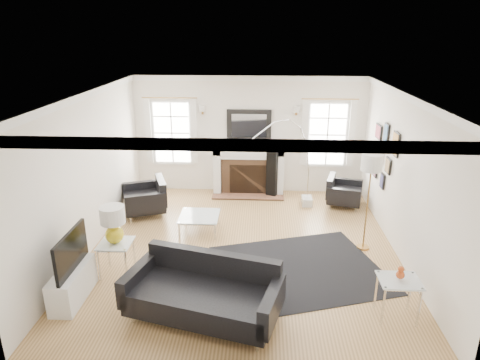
# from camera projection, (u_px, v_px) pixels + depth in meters

# --- Properties ---
(floor) EXTENTS (6.00, 6.00, 0.00)m
(floor) POSITION_uv_depth(u_px,v_px,m) (243.00, 248.00, 7.87)
(floor) COLOR olive
(floor) RESTS_ON ground
(back_wall) EXTENTS (5.50, 0.04, 2.80)m
(back_wall) POSITION_uv_depth(u_px,v_px,m) (249.00, 135.00, 10.23)
(back_wall) COLOR white
(back_wall) RESTS_ON floor
(front_wall) EXTENTS (5.50, 0.04, 2.80)m
(front_wall) POSITION_uv_depth(u_px,v_px,m) (231.00, 267.00, 4.58)
(front_wall) COLOR white
(front_wall) RESTS_ON floor
(left_wall) EXTENTS (0.04, 6.00, 2.80)m
(left_wall) POSITION_uv_depth(u_px,v_px,m) (88.00, 173.00, 7.54)
(left_wall) COLOR white
(left_wall) RESTS_ON floor
(right_wall) EXTENTS (0.04, 6.00, 2.80)m
(right_wall) POSITION_uv_depth(u_px,v_px,m) (405.00, 179.00, 7.27)
(right_wall) COLOR white
(right_wall) RESTS_ON floor
(ceiling) EXTENTS (5.50, 6.00, 0.02)m
(ceiling) POSITION_uv_depth(u_px,v_px,m) (244.00, 95.00, 6.94)
(ceiling) COLOR white
(ceiling) RESTS_ON back_wall
(crown_molding) EXTENTS (5.50, 6.00, 0.12)m
(crown_molding) POSITION_uv_depth(u_px,v_px,m) (244.00, 98.00, 6.96)
(crown_molding) COLOR white
(crown_molding) RESTS_ON back_wall
(fireplace) EXTENTS (1.70, 0.69, 1.11)m
(fireplace) POSITION_uv_depth(u_px,v_px,m) (248.00, 172.00, 10.32)
(fireplace) COLOR white
(fireplace) RESTS_ON floor
(mantel_mirror) EXTENTS (1.05, 0.07, 0.75)m
(mantel_mirror) POSITION_uv_depth(u_px,v_px,m) (249.00, 125.00, 10.10)
(mantel_mirror) COLOR black
(mantel_mirror) RESTS_ON back_wall
(window_left) EXTENTS (1.24, 0.15, 1.62)m
(window_left) POSITION_uv_depth(u_px,v_px,m) (172.00, 133.00, 10.25)
(window_left) COLOR white
(window_left) RESTS_ON back_wall
(window_right) EXTENTS (1.24, 0.15, 1.62)m
(window_right) POSITION_uv_depth(u_px,v_px,m) (327.00, 134.00, 10.07)
(window_right) COLOR white
(window_right) RESTS_ON back_wall
(gallery_wall) EXTENTS (0.04, 1.73, 1.29)m
(gallery_wall) POSITION_uv_depth(u_px,v_px,m) (384.00, 151.00, 8.45)
(gallery_wall) COLOR black
(gallery_wall) RESTS_ON right_wall
(tv_unit) EXTENTS (0.35, 1.00, 1.09)m
(tv_unit) POSITION_uv_depth(u_px,v_px,m) (72.00, 280.00, 6.28)
(tv_unit) COLOR white
(tv_unit) RESTS_ON floor
(area_rug) EXTENTS (3.19, 2.90, 0.01)m
(area_rug) POSITION_uv_depth(u_px,v_px,m) (299.00, 269.00, 7.16)
(area_rug) COLOR black
(area_rug) RESTS_ON floor
(sofa) EXTENTS (2.28, 1.47, 0.69)m
(sofa) POSITION_uv_depth(u_px,v_px,m) (205.00, 293.00, 5.89)
(sofa) COLOR black
(sofa) RESTS_ON floor
(armchair_left) EXTENTS (1.11, 1.18, 0.64)m
(armchair_left) POSITION_uv_depth(u_px,v_px,m) (147.00, 198.00, 9.20)
(armchair_left) COLOR black
(armchair_left) RESTS_ON floor
(armchair_right) EXTENTS (0.92, 0.99, 0.56)m
(armchair_right) POSITION_uv_depth(u_px,v_px,m) (342.00, 193.00, 9.66)
(armchair_right) COLOR black
(armchair_right) RESTS_ON floor
(coffee_table) EXTENTS (0.77, 0.77, 0.34)m
(coffee_table) POSITION_uv_depth(u_px,v_px,m) (199.00, 217.00, 8.42)
(coffee_table) COLOR silver
(coffee_table) RESTS_ON floor
(side_table_left) EXTENTS (0.52, 0.52, 0.57)m
(side_table_left) POSITION_uv_depth(u_px,v_px,m) (116.00, 249.00, 6.89)
(side_table_left) COLOR silver
(side_table_left) RESTS_ON floor
(nesting_table) EXTENTS (0.55, 0.46, 0.61)m
(nesting_table) POSITION_uv_depth(u_px,v_px,m) (398.00, 287.00, 5.81)
(nesting_table) COLOR silver
(nesting_table) RESTS_ON floor
(gourd_lamp) EXTENTS (0.39, 0.39, 0.63)m
(gourd_lamp) POSITION_uv_depth(u_px,v_px,m) (113.00, 222.00, 6.73)
(gourd_lamp) COLOR yellow
(gourd_lamp) RESTS_ON side_table_left
(orange_vase) EXTENTS (0.12, 0.12, 0.18)m
(orange_vase) POSITION_uv_depth(u_px,v_px,m) (400.00, 273.00, 5.74)
(orange_vase) COLOR #BB4518
(orange_vase) RESTS_ON nesting_table
(arc_floor_lamp) EXTENTS (1.52, 1.41, 2.16)m
(arc_floor_lamp) POSITION_uv_depth(u_px,v_px,m) (282.00, 163.00, 8.94)
(arc_floor_lamp) COLOR white
(arc_floor_lamp) RESTS_ON floor
(stick_floor_lamp) EXTENTS (0.36, 0.36, 1.80)m
(stick_floor_lamp) POSITION_uv_depth(u_px,v_px,m) (371.00, 167.00, 7.34)
(stick_floor_lamp) COLOR #A7793A
(stick_floor_lamp) RESTS_ON floor
(speaker_tower) EXTENTS (0.32, 0.32, 1.22)m
(speaker_tower) POSITION_uv_depth(u_px,v_px,m) (273.00, 172.00, 10.13)
(speaker_tower) COLOR black
(speaker_tower) RESTS_ON floor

